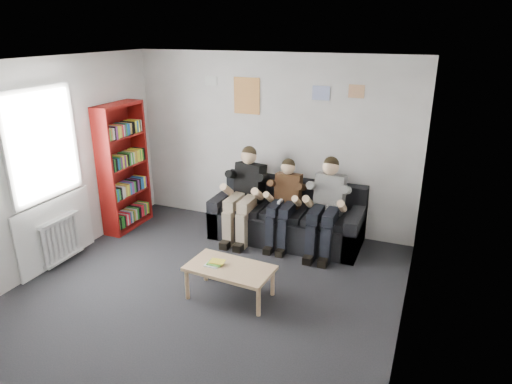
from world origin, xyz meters
TOP-DOWN VIEW (x-y plane):
  - room_shell at (0.00, 0.00)m, footprint 5.00×5.00m
  - sofa at (0.43, 2.08)m, footprint 2.22×0.91m
  - bookshelf at (-2.07, 1.54)m, footprint 0.30×0.89m
  - coffee_table at (0.31, 0.29)m, footprint 1.01×0.55m
  - game_cases at (0.13, 0.27)m, footprint 0.21×0.18m
  - person_left at (-0.19, 1.87)m, footprint 0.43×0.92m
  - person_middle at (0.43, 1.88)m, footprint 0.37×0.79m
  - person_right at (1.05, 1.88)m, footprint 0.42×0.89m
  - radiator at (-2.15, 0.20)m, footprint 0.10×0.64m
  - window at (-2.22, 0.20)m, footprint 0.05×1.30m
  - poster_large at (-0.40, 2.49)m, footprint 0.42×0.01m
  - poster_blue at (0.75, 2.49)m, footprint 0.25×0.01m
  - poster_pink at (1.25, 2.49)m, footprint 0.22×0.01m
  - poster_sign at (-1.00, 2.49)m, footprint 0.20×0.01m

SIDE VIEW (x-z plane):
  - sofa at x=0.43m, z-range -0.12..0.74m
  - radiator at x=-2.15m, z-range 0.05..0.65m
  - coffee_table at x=0.31m, z-range 0.15..0.55m
  - game_cases at x=0.13m, z-range 0.40..0.44m
  - person_middle at x=0.43m, z-range 0.01..1.27m
  - person_right at x=1.05m, z-range 0.00..1.35m
  - person_left at x=-0.19m, z-range -0.01..1.38m
  - bookshelf at x=-2.07m, z-range 0.00..1.98m
  - window at x=-2.22m, z-range -0.15..2.21m
  - room_shell at x=0.00m, z-range -1.15..3.85m
  - poster_large at x=-0.40m, z-range 1.77..2.32m
  - poster_blue at x=0.75m, z-range 2.05..2.25m
  - poster_pink at x=1.25m, z-range 2.11..2.29m
  - poster_sign at x=-1.00m, z-range 2.18..2.32m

